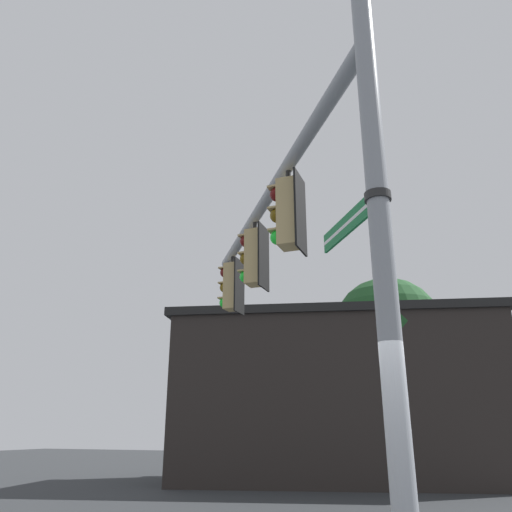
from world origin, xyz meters
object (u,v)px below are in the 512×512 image
object	(u,v)px
street_name_sign	(357,216)
traffic_light_mid_inner	(254,257)
traffic_light_nearest_pole	(288,214)
traffic_light_mid_outer	(231,287)

from	to	relation	value
street_name_sign	traffic_light_mid_inner	bearing A→B (deg)	35.56
traffic_light_nearest_pole	traffic_light_mid_outer	bearing A→B (deg)	35.34
traffic_light_mid_outer	street_name_sign	world-z (taller)	traffic_light_mid_outer
traffic_light_mid_inner	traffic_light_nearest_pole	bearing A→B (deg)	-144.66
traffic_light_mid_inner	street_name_sign	xyz separation A→B (m)	(-3.48, -2.49, -0.97)
traffic_light_nearest_pole	traffic_light_mid_inner	bearing A→B (deg)	35.34
street_name_sign	traffic_light_nearest_pole	bearing A→B (deg)	35.78
traffic_light_nearest_pole	street_name_sign	world-z (taller)	traffic_light_nearest_pole
traffic_light_mid_inner	street_name_sign	size ratio (longest dim) A/B	1.08
traffic_light_mid_inner	traffic_light_mid_outer	xyz separation A→B (m)	(1.69, 1.20, 0.00)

